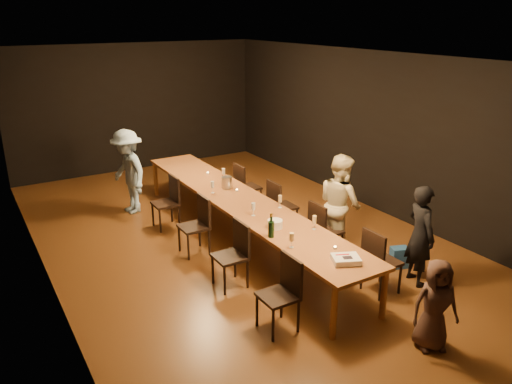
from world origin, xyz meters
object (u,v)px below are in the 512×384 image
woman_tan (340,204)px  ice_bucket (227,182)px  child (435,305)px  chair_left_3 (165,203)px  champagne_bottle (271,225)px  birthday_cake (346,259)px  plate_stack (275,224)px  chair_right_2 (283,206)px  chair_right_3 (248,187)px  woman_birthday (420,235)px  chair_left_1 (230,256)px  chair_right_1 (326,230)px  chair_left_2 (194,226)px  man_blue (128,172)px  chair_right_0 (382,261)px  chair_left_0 (278,295)px  table (240,202)px

woman_tan → ice_bucket: 2.05m
woman_tan → child: 2.61m
chair_left_3 → champagne_bottle: champagne_bottle is taller
birthday_cake → plate_stack: bearing=121.7°
chair_right_2 → chair_left_3: 2.08m
chair_right_3 → woman_birthday: bearing=9.6°
chair_right_3 → champagne_bottle: bearing=-24.2°
chair_left_3 → chair_right_2: bearing=-125.2°
chair_left_1 → child: (1.32, -2.40, 0.08)m
chair_right_2 → woman_birthday: (0.62, -2.47, 0.26)m
chair_right_3 → child: child is taller
chair_right_1 → chair_left_2: same height
chair_left_2 → ice_bucket: size_ratio=4.59×
chair_left_3 → chair_left_2: bearing=-180.0°
man_blue → plate_stack: man_blue is taller
chair_right_0 → plate_stack: 1.55m
man_blue → chair_left_1: bearing=-2.2°
chair_right_0 → woman_birthday: size_ratio=0.64×
man_blue → champagne_bottle: bearing=4.8°
chair_right_3 → child: bearing=-4.6°
chair_right_0 → chair_left_1: size_ratio=1.00×
ice_bucket → chair_left_3: bearing=148.4°
chair_left_2 → child: bearing=-159.9°
chair_left_3 → woman_birthday: size_ratio=0.64×
chair_right_1 → man_blue: (-2.00, 3.45, 0.34)m
chair_right_1 → chair_left_3: 2.94m
plate_stack → chair_left_2: bearing=119.3°
chair_right_3 → woman_birthday: size_ratio=0.64×
chair_right_0 → chair_right_3: same height
chair_right_0 → ice_bucket: bearing=-165.8°
chair_right_0 → chair_right_2: size_ratio=1.00×
chair_right_0 → chair_right_2: bearing=180.0°
chair_right_1 → chair_left_2: 2.08m
chair_right_0 → child: size_ratio=0.85×
chair_left_3 → chair_left_0: bearing=-180.0°
chair_left_3 → ice_bucket: (0.93, -0.57, 0.39)m
chair_right_1 → chair_right_3: bearing=180.0°
chair_left_2 → chair_left_3: bearing=0.0°
chair_right_3 → ice_bucket: (-0.77, -0.57, 0.39)m
man_blue → child: man_blue is taller
table → chair_left_3: bearing=125.3°
chair_right_2 → chair_left_3: (-1.70, 1.20, 0.00)m
chair_left_1 → birthday_cake: 1.67m
chair_left_1 → chair_left_2: bearing=0.0°
chair_left_1 → woman_tan: woman_tan is taller
chair_right_2 → champagne_bottle: 1.97m
chair_left_0 → man_blue: (-0.30, 4.65, 0.34)m
birthday_cake → chair_left_1: bearing=146.7°
woman_tan → chair_right_2: bearing=22.3°
woman_birthday → woman_tan: 1.40m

